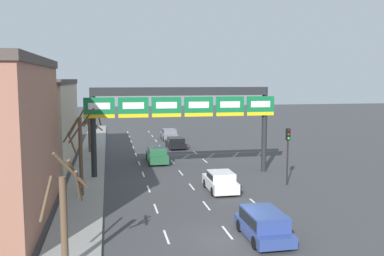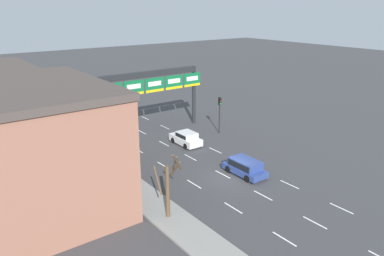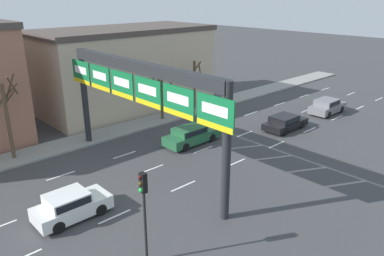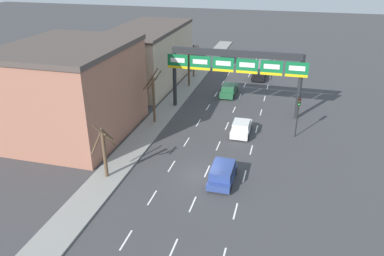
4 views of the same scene
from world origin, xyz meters
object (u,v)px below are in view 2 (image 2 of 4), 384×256
(suv_blue, at_px, (245,166))
(car_black, at_px, (108,103))
(tree_bare_closest, at_px, (98,132))
(tree_bare_second, at_px, (42,101))
(car_green, at_px, (112,118))
(sign_gantry, at_px, (143,85))
(car_white, at_px, (186,138))
(tree_bare_furthest, at_px, (169,185))
(car_grey, at_px, (91,94))
(tree_bare_third, at_px, (57,106))
(traffic_light_near_gantry, at_px, (220,108))

(suv_blue, bearing_deg, car_black, 89.85)
(tree_bare_closest, height_order, tree_bare_second, tree_bare_closest)
(car_green, bearing_deg, sign_gantry, -75.51)
(car_white, height_order, tree_bare_furthest, tree_bare_furthest)
(car_white, height_order, tree_bare_second, tree_bare_second)
(car_grey, relative_size, tree_bare_second, 0.89)
(car_green, bearing_deg, tree_bare_closest, -120.15)
(sign_gantry, relative_size, car_black, 3.66)
(car_white, height_order, tree_bare_third, tree_bare_third)
(car_green, relative_size, tree_bare_second, 0.99)
(tree_bare_closest, bearing_deg, traffic_light_near_gantry, 1.31)
(car_white, bearing_deg, tree_bare_third, 124.45)
(car_black, height_order, car_white, car_white)
(traffic_light_near_gantry, relative_size, tree_bare_furthest, 0.85)
(tree_bare_closest, height_order, tree_bare_furthest, tree_bare_closest)
(tree_bare_second, bearing_deg, car_white, -61.65)
(suv_blue, distance_m, car_white, 9.52)
(car_grey, distance_m, tree_bare_closest, 28.76)
(tree_bare_third, bearing_deg, tree_bare_furthest, -90.58)
(car_grey, xyz_separation_m, traffic_light_near_gantry, (5.53, -26.48, 2.38))
(suv_blue, xyz_separation_m, tree_bare_closest, (-9.73, 10.01, 2.57))
(car_green, relative_size, traffic_light_near_gantry, 1.10)
(tree_bare_closest, relative_size, tree_bare_third, 1.25)
(car_green, height_order, car_white, car_white)
(tree_bare_furthest, bearing_deg, traffic_light_near_gantry, 38.80)
(sign_gantry, distance_m, tree_bare_third, 11.54)
(sign_gantry, distance_m, car_white, 8.10)
(car_black, relative_size, car_white, 1.11)
(car_grey, distance_m, car_white, 27.33)
(tree_bare_third, bearing_deg, car_black, 33.68)
(car_green, bearing_deg, tree_bare_third, 161.73)
(sign_gantry, xyz_separation_m, car_white, (1.80, -5.96, -5.18))
(tree_bare_closest, xyz_separation_m, tree_bare_third, (0.39, 13.45, -0.45))
(tree_bare_second, relative_size, tree_bare_third, 1.00)
(tree_bare_closest, bearing_deg, tree_bare_second, 90.33)
(traffic_light_near_gantry, xyz_separation_m, tree_bare_furthest, (-15.40, -12.38, -0.50))
(sign_gantry, bearing_deg, tree_bare_furthest, -114.63)
(car_black, xyz_separation_m, tree_bare_furthest, (-9.67, -31.75, 1.97))
(sign_gantry, distance_m, tree_bare_furthest, 19.52)
(car_grey, height_order, traffic_light_near_gantry, traffic_light_near_gantry)
(sign_gantry, bearing_deg, tree_bare_closest, -146.16)
(tree_bare_closest, height_order, tree_bare_third, tree_bare_closest)
(car_black, bearing_deg, tree_bare_furthest, -106.94)
(tree_bare_closest, bearing_deg, tree_bare_third, 88.35)
(sign_gantry, bearing_deg, traffic_light_near_gantry, -34.67)
(sign_gantry, distance_m, tree_bare_closest, 10.14)
(car_white, distance_m, tree_bare_closest, 10.30)
(tree_bare_furthest, bearing_deg, car_white, 49.57)
(suv_blue, bearing_deg, sign_gantry, 95.82)
(car_green, height_order, traffic_light_near_gantry, traffic_light_near_gantry)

